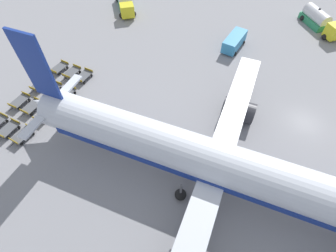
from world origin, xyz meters
TOP-DOWN VIEW (x-y plane):
  - ground_plane at (0.00, 0.00)m, footprint 500.00×500.00m
  - airplane at (10.89, -8.52)m, footprint 35.11×45.45m
  - fuel_tanker_primary at (-22.66, 2.91)m, footprint 8.53×6.74m
  - fuel_tanker_secondary at (-19.99, -31.37)m, footprint 8.46×6.08m
  - service_van at (-12.97, -10.33)m, footprint 5.64×3.44m
  - baggage_dolly_row_near_col_a at (-0.55, -33.87)m, footprint 3.23×1.98m
  - baggage_dolly_row_near_col_b at (3.29, -34.58)m, footprint 3.23×1.87m
  - baggage_dolly_row_near_col_c at (6.72, -35.37)m, footprint 3.23×1.87m
  - baggage_dolly_row_mid_a_col_a at (-0.14, -31.63)m, footprint 3.23×1.89m
  - baggage_dolly_row_mid_a_col_b at (3.66, -32.48)m, footprint 3.22×1.83m
  - baggage_dolly_row_mid_a_col_c at (7.16, -33.30)m, footprint 3.23×1.91m
  - baggage_dolly_row_mid_a_col_d at (11.02, -33.92)m, footprint 3.23×1.87m
  - baggage_dolly_row_mid_b_col_a at (0.12, -29.66)m, footprint 3.23×1.88m
  - baggage_dolly_row_mid_b_col_b at (3.86, -30.29)m, footprint 3.23×1.93m
  - baggage_dolly_row_mid_b_col_c at (7.79, -31.10)m, footprint 3.22×1.83m
  - baggage_dolly_row_mid_b_col_d at (11.33, -31.77)m, footprint 3.23×1.98m

SIDE VIEW (x-z plane):
  - ground_plane at x=0.00m, z-range 0.00..0.00m
  - baggage_dolly_row_near_col_a at x=-0.55m, z-range 0.00..0.92m
  - baggage_dolly_row_near_col_b at x=3.29m, z-range 0.00..0.92m
  - baggage_dolly_row_near_col_c at x=6.72m, z-range 0.00..0.92m
  - baggage_dolly_row_mid_a_col_a at x=-0.14m, z-range 0.00..0.92m
  - baggage_dolly_row_mid_a_col_b at x=3.66m, z-range 0.00..0.92m
  - baggage_dolly_row_mid_a_col_c at x=7.16m, z-range 0.00..0.92m
  - baggage_dolly_row_mid_a_col_d at x=11.02m, z-range 0.00..0.92m
  - baggage_dolly_row_mid_b_col_a at x=0.12m, z-range 0.00..0.92m
  - baggage_dolly_row_mid_b_col_b at x=3.86m, z-range 0.00..0.92m
  - baggage_dolly_row_mid_b_col_c at x=7.79m, z-range 0.00..0.92m
  - baggage_dolly_row_mid_b_col_d at x=11.33m, z-range 0.00..0.92m
  - service_van at x=-12.97m, z-range 0.10..2.14m
  - fuel_tanker_primary at x=-22.66m, z-range -0.22..2.63m
  - fuel_tanker_secondary at x=-19.99m, z-range -0.24..2.75m
  - airplane at x=10.89m, z-range -3.06..10.05m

